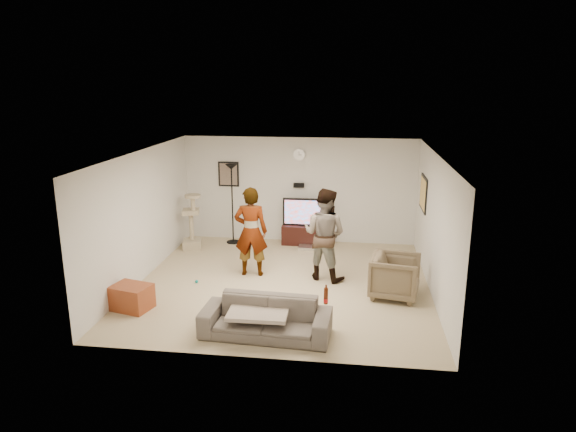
# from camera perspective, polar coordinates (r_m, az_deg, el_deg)

# --- Properties ---
(floor) EXTENTS (5.50, 5.50, 0.02)m
(floor) POSITION_cam_1_polar(r_m,az_deg,el_deg) (9.92, -0.54, -7.56)
(floor) COLOR tan
(floor) RESTS_ON ground
(ceiling) EXTENTS (5.50, 5.50, 0.02)m
(ceiling) POSITION_cam_1_polar(r_m,az_deg,el_deg) (9.26, -0.58, 7.01)
(ceiling) COLOR white
(ceiling) RESTS_ON wall_back
(wall_back) EXTENTS (5.50, 0.04, 2.50)m
(wall_back) POSITION_cam_1_polar(r_m,az_deg,el_deg) (12.16, 1.24, 2.90)
(wall_back) COLOR silver
(wall_back) RESTS_ON floor
(wall_front) EXTENTS (5.50, 0.04, 2.50)m
(wall_front) POSITION_cam_1_polar(r_m,az_deg,el_deg) (6.94, -3.73, -6.54)
(wall_front) COLOR silver
(wall_front) RESTS_ON floor
(wall_left) EXTENTS (0.04, 5.50, 2.50)m
(wall_left) POSITION_cam_1_polar(r_m,az_deg,el_deg) (10.25, -15.97, 0.02)
(wall_left) COLOR silver
(wall_left) RESTS_ON floor
(wall_right) EXTENTS (0.04, 5.50, 2.50)m
(wall_right) POSITION_cam_1_polar(r_m,az_deg,el_deg) (9.54, 16.03, -1.07)
(wall_right) COLOR silver
(wall_right) RESTS_ON floor
(wall_clock) EXTENTS (0.26, 0.04, 0.26)m
(wall_clock) POSITION_cam_1_polar(r_m,az_deg,el_deg) (11.99, 1.24, 6.85)
(wall_clock) COLOR white
(wall_clock) RESTS_ON wall_back
(wall_speaker) EXTENTS (0.25, 0.10, 0.10)m
(wall_speaker) POSITION_cam_1_polar(r_m,az_deg,el_deg) (12.08, 1.21, 3.44)
(wall_speaker) COLOR black
(wall_speaker) RESTS_ON wall_back
(picture_back) EXTENTS (0.42, 0.03, 0.52)m
(picture_back) POSITION_cam_1_polar(r_m,az_deg,el_deg) (12.37, -6.64, 4.66)
(picture_back) COLOR #6F5F54
(picture_back) RESTS_ON wall_back
(picture_right) EXTENTS (0.03, 0.78, 0.62)m
(picture_right) POSITION_cam_1_polar(r_m,az_deg,el_deg) (11.02, 14.85, 2.46)
(picture_right) COLOR #ECB861
(picture_right) RESTS_ON wall_right
(tv_stand) EXTENTS (1.11, 0.45, 0.46)m
(tv_stand) POSITION_cam_1_polar(r_m,az_deg,el_deg) (12.16, 1.99, -2.06)
(tv_stand) COLOR black
(tv_stand) RESTS_ON floor
(console_box) EXTENTS (0.40, 0.30, 0.07)m
(console_box) POSITION_cam_1_polar(r_m,az_deg,el_deg) (11.84, 2.15, -3.54)
(console_box) COLOR silver
(console_box) RESTS_ON floor
(tv) EXTENTS (1.09, 0.08, 0.64)m
(tv) POSITION_cam_1_polar(r_m,az_deg,el_deg) (12.01, 2.02, 0.46)
(tv) COLOR black
(tv) RESTS_ON tv_stand
(tv_screen) EXTENTS (1.00, 0.01, 0.57)m
(tv_screen) POSITION_cam_1_polar(r_m,az_deg,el_deg) (11.97, 1.99, 0.41)
(tv_screen) COLOR #2B8DE9
(tv_screen) RESTS_ON tv
(floor_lamp) EXTENTS (0.32, 0.32, 1.89)m
(floor_lamp) POSITION_cam_1_polar(r_m,az_deg,el_deg) (12.14, -6.23, 1.32)
(floor_lamp) COLOR black
(floor_lamp) RESTS_ON floor
(cat_tree) EXTENTS (0.50, 0.50, 1.29)m
(cat_tree) POSITION_cam_1_polar(r_m,az_deg,el_deg) (11.93, -10.74, -0.59)
(cat_tree) COLOR tan
(cat_tree) RESTS_ON floor
(person_left) EXTENTS (0.68, 0.47, 1.79)m
(person_left) POSITION_cam_1_polar(r_m,az_deg,el_deg) (10.09, -4.15, -1.74)
(person_left) COLOR #BABABA
(person_left) RESTS_ON floor
(person_right) EXTENTS (1.07, 0.96, 1.80)m
(person_right) POSITION_cam_1_polar(r_m,az_deg,el_deg) (9.90, 4.08, -2.04)
(person_right) COLOR #283B99
(person_right) RESTS_ON floor
(sofa) EXTENTS (2.01, 0.88, 0.57)m
(sofa) POSITION_cam_1_polar(r_m,az_deg,el_deg) (7.92, -2.48, -11.28)
(sofa) COLOR #58504A
(sofa) RESTS_ON floor
(throw_blanket) EXTENTS (0.91, 0.71, 0.06)m
(throw_blanket) POSITION_cam_1_polar(r_m,az_deg,el_deg) (7.90, -3.29, -10.57)
(throw_blanket) COLOR #B2A191
(throw_blanket) RESTS_ON sofa
(beer_bottle) EXTENTS (0.06, 0.06, 0.25)m
(beer_bottle) POSITION_cam_1_polar(r_m,az_deg,el_deg) (7.66, 4.24, -8.87)
(beer_bottle) COLOR #481908
(beer_bottle) RESTS_ON sofa
(armchair) EXTENTS (0.99, 0.97, 0.77)m
(armchair) POSITION_cam_1_polar(r_m,az_deg,el_deg) (9.40, 11.84, -6.59)
(armchair) COLOR brown
(armchair) RESTS_ON floor
(side_table) EXTENTS (0.73, 0.62, 0.42)m
(side_table) POSITION_cam_1_polar(r_m,az_deg,el_deg) (9.19, -17.03, -8.65)
(side_table) COLOR brown
(side_table) RESTS_ON floor
(toy_ball) EXTENTS (0.06, 0.06, 0.06)m
(toy_ball) POSITION_cam_1_polar(r_m,az_deg,el_deg) (10.07, -10.14, -7.20)
(toy_ball) COLOR #0A8184
(toy_ball) RESTS_ON floor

